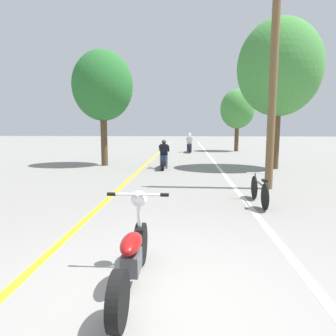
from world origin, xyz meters
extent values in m
plane|color=gray|center=(0.00, 0.00, 0.00)|extent=(120.00, 120.00, 0.00)
cube|color=yellow|center=(-1.70, 12.21, 0.00)|extent=(0.14, 48.00, 0.01)
cube|color=white|center=(1.90, 12.21, 0.00)|extent=(0.14, 48.00, 0.01)
cylinder|color=brown|center=(2.92, 6.23, 3.37)|extent=(0.24, 0.24, 6.74)
cylinder|color=#513A23|center=(4.44, 10.86, 1.66)|extent=(0.32, 0.32, 3.33)
ellipsoid|color=#42893D|center=(4.44, 10.86, 4.49)|extent=(3.68, 3.31, 4.23)
cylinder|color=#513A23|center=(4.34, 20.94, 1.24)|extent=(0.32, 0.32, 2.47)
ellipsoid|color=#42893D|center=(4.34, 20.94, 3.31)|extent=(2.65, 2.39, 3.05)
cylinder|color=#513A23|center=(-3.69, 11.57, 1.48)|extent=(0.32, 0.32, 2.96)
ellipsoid|color=#286B2D|center=(-3.69, 11.57, 3.89)|extent=(2.93, 2.64, 3.37)
cylinder|color=black|center=(-0.26, 0.91, 0.29)|extent=(0.12, 0.57, 0.57)
cylinder|color=black|center=(-0.26, -0.49, 0.29)|extent=(0.12, 0.57, 0.57)
ellipsoid|color=maroon|center=(-0.26, 0.21, 0.57)|extent=(0.24, 0.59, 0.18)
cube|color=#4C4C51|center=(-0.26, 0.21, 0.34)|extent=(0.20, 0.36, 0.24)
cylinder|color=silver|center=(-0.26, 0.82, 0.65)|extent=(0.06, 0.23, 0.75)
cylinder|color=silver|center=(-0.26, 0.73, 1.02)|extent=(0.70, 0.04, 0.04)
cylinder|color=black|center=(-0.61, 0.73, 1.02)|extent=(0.11, 0.05, 0.05)
cylinder|color=black|center=(0.09, 0.73, 1.02)|extent=(0.11, 0.05, 0.05)
sphere|color=silver|center=(-0.26, 0.82, 0.94)|extent=(0.22, 0.22, 0.22)
cylinder|color=black|center=(-0.66, 11.39, 0.29)|extent=(0.12, 0.58, 0.58)
cylinder|color=black|center=(-0.66, 9.94, 0.29)|extent=(0.12, 0.58, 0.58)
cube|color=navy|center=(-0.66, 10.67, 0.47)|extent=(0.20, 0.93, 0.28)
cylinder|color=silver|center=(-0.66, 11.29, 0.93)|extent=(0.50, 0.03, 0.03)
cylinder|color=slate|center=(-0.79, 10.62, 0.30)|extent=(0.11, 0.11, 0.61)
cylinder|color=slate|center=(-0.53, 10.62, 0.30)|extent=(0.11, 0.11, 0.61)
cube|color=black|center=(-0.66, 10.65, 0.86)|extent=(0.34, 0.27, 0.53)
cylinder|color=black|center=(-0.86, 10.81, 0.92)|extent=(0.08, 0.42, 0.33)
cylinder|color=black|center=(-0.46, 10.81, 0.92)|extent=(0.08, 0.42, 0.33)
sphere|color=#2D333D|center=(-0.66, 10.69, 1.22)|extent=(0.21, 0.21, 0.21)
cylinder|color=black|center=(0.61, 20.27, 0.33)|extent=(0.12, 0.65, 0.65)
cylinder|color=black|center=(0.61, 18.91, 0.33)|extent=(0.12, 0.65, 0.65)
cube|color=navy|center=(0.61, 19.59, 0.51)|extent=(0.20, 0.87, 0.28)
cylinder|color=silver|center=(0.61, 20.17, 1.00)|extent=(0.50, 0.03, 0.03)
cylinder|color=#38383D|center=(0.48, 19.54, 0.32)|extent=(0.11, 0.11, 0.65)
cylinder|color=#38383D|center=(0.74, 19.54, 0.32)|extent=(0.11, 0.11, 0.65)
cube|color=silver|center=(0.61, 19.57, 0.94)|extent=(0.34, 0.28, 0.61)
cylinder|color=silver|center=(0.41, 19.73, 1.00)|extent=(0.08, 0.48, 0.37)
cylinder|color=silver|center=(0.81, 19.73, 1.00)|extent=(0.08, 0.48, 0.37)
sphere|color=white|center=(0.61, 19.61, 1.35)|extent=(0.23, 0.23, 0.23)
cylinder|color=black|center=(2.18, 4.87, 0.31)|extent=(0.04, 0.61, 0.61)
cylinder|color=black|center=(2.18, 3.77, 0.31)|extent=(0.04, 0.61, 0.61)
cylinder|color=black|center=(2.18, 4.32, 0.52)|extent=(0.04, 0.87, 0.04)
cylinder|color=black|center=(2.18, 3.85, 0.49)|extent=(0.03, 0.03, 0.37)
cube|color=black|center=(2.18, 3.85, 0.68)|extent=(0.10, 0.20, 0.05)
cylinder|color=black|center=(2.18, 4.82, 0.51)|extent=(0.03, 0.03, 0.40)
cylinder|color=silver|center=(2.18, 4.82, 0.71)|extent=(0.44, 0.03, 0.03)
camera|label=1|loc=(0.36, -3.06, 1.90)|focal=32.00mm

